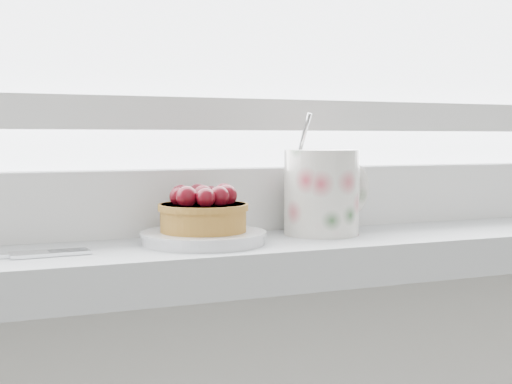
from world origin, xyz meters
TOP-DOWN VIEW (x-y plane):
  - saucer at (-0.02, 1.88)m, footprint 0.12×0.12m
  - raspberry_tart at (-0.02, 1.88)m, footprint 0.09×0.09m
  - floral_mug at (0.12, 1.90)m, footprint 0.12×0.10m

SIDE VIEW (x-z plane):
  - saucer at x=-0.02m, z-range 0.94..0.95m
  - raspberry_tart at x=-0.02m, z-range 0.95..1.00m
  - floral_mug at x=0.12m, z-range 0.92..1.05m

